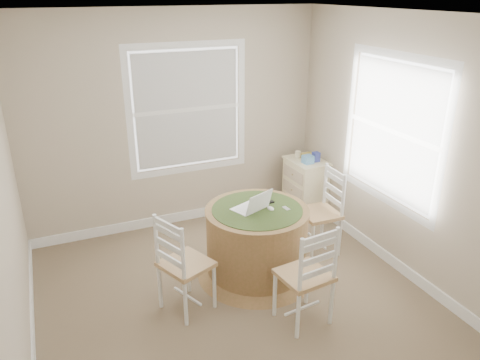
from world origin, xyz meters
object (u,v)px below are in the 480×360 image
round_table (257,239)px  corner_chest (305,187)px  chair_near (304,275)px  chair_right (319,213)px  laptop (252,207)px  chair_left (186,264)px

round_table → corner_chest: round_table is taller
chair_near → corner_chest: 2.20m
chair_near → chair_right: size_ratio=1.00×
chair_near → laptop: bearing=-89.2°
chair_near → corner_chest: (1.13, 1.89, -0.10)m
laptop → chair_right: bearing=166.4°
chair_left → chair_near: (0.89, -0.58, 0.00)m
chair_left → laptop: laptop is taller
round_table → corner_chest: bearing=35.6°
chair_right → corner_chest: size_ratio=1.28×
chair_left → corner_chest: 2.41m
round_table → chair_right: chair_right is taller
laptop → chair_left: bearing=-2.5°
round_table → chair_left: (-0.83, -0.26, 0.07)m
chair_near → corner_chest: size_ratio=1.28×
round_table → chair_left: size_ratio=1.29×
chair_right → chair_left: bearing=-74.8°
chair_near → chair_right: 1.25m
chair_left → chair_near: 1.06m
chair_left → chair_right: 1.71m
laptop → chair_near: bearing=75.7°
laptop → corner_chest: laptop is taller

